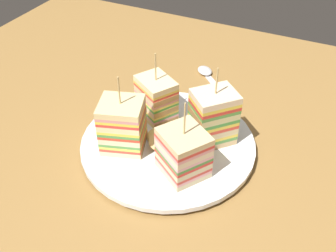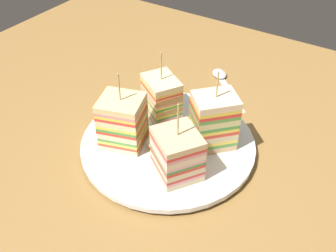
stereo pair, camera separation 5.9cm
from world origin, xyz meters
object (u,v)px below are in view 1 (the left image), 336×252
at_px(sandwich_wedge_2, 156,98).
at_px(plate, 168,144).
at_px(sandwich_wedge_0, 183,153).
at_px(sandwich_wedge_3, 123,125).
at_px(sandwich_wedge_1, 213,117).
at_px(spoon, 209,76).
at_px(chip_pile, 162,136).

bearing_deg(sandwich_wedge_2, plate, -16.56).
bearing_deg(sandwich_wedge_0, sandwich_wedge_2, -13.06).
distance_m(sandwich_wedge_2, sandwich_wedge_3, 0.09).
relative_size(sandwich_wedge_0, sandwich_wedge_1, 0.93).
distance_m(sandwich_wedge_0, sandwich_wedge_2, 0.14).
bearing_deg(sandwich_wedge_3, sandwich_wedge_1, 13.63).
height_order(plate, sandwich_wedge_0, sandwich_wedge_0).
bearing_deg(spoon, plate, 138.44).
bearing_deg(sandwich_wedge_3, sandwich_wedge_0, -24.03).
height_order(plate, spoon, plate).
bearing_deg(sandwich_wedge_2, sandwich_wedge_0, -15.61).
bearing_deg(sandwich_wedge_1, plate, -17.24).
xyz_separation_m(sandwich_wedge_2, sandwich_wedge_3, (0.01, 0.09, 0.00)).
bearing_deg(spoon, sandwich_wedge_2, 124.78).
distance_m(sandwich_wedge_1, chip_pile, 0.08).
bearing_deg(spoon, sandwich_wedge_0, 147.30).
relative_size(sandwich_wedge_1, sandwich_wedge_2, 1.10).
height_order(plate, sandwich_wedge_2, sandwich_wedge_2).
xyz_separation_m(sandwich_wedge_1, spoon, (0.08, -0.19, -0.05)).
distance_m(plate, sandwich_wedge_2, 0.08).
relative_size(plate, sandwich_wedge_1, 2.11).
bearing_deg(plate, sandwich_wedge_0, 133.54).
xyz_separation_m(chip_pile, spoon, (0.01, -0.23, -0.02)).
height_order(sandwich_wedge_0, sandwich_wedge_3, sandwich_wedge_3).
bearing_deg(spoon, sandwich_wedge_1, 155.97).
distance_m(plate, spoon, 0.22).
bearing_deg(chip_pile, sandwich_wedge_0, 140.24).
bearing_deg(sandwich_wedge_3, sandwich_wedge_2, 64.98).
bearing_deg(plate, chip_pile, 26.42).
height_order(sandwich_wedge_2, sandwich_wedge_3, sandwich_wedge_3).
bearing_deg(sandwich_wedge_3, spoon, 63.43).
bearing_deg(chip_pile, spoon, -87.84).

